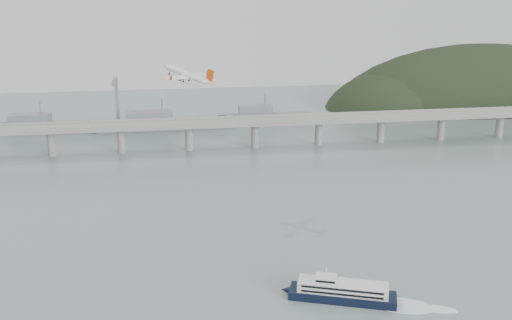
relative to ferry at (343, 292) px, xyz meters
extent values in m
plane|color=slate|center=(-24.23, 26.20, -3.68)|extent=(900.00, 900.00, 0.00)
cube|color=gray|center=(-24.23, 226.20, 16.32)|extent=(800.00, 22.00, 2.20)
cube|color=gray|center=(-24.23, 215.70, 18.32)|extent=(800.00, 0.60, 1.80)
cube|color=gray|center=(-24.23, 236.70, 18.32)|extent=(800.00, 0.60, 1.80)
cylinder|color=gray|center=(-154.23, 226.20, 5.82)|extent=(6.00, 6.00, 21.00)
cylinder|color=gray|center=(-104.23, 226.20, 5.82)|extent=(6.00, 6.00, 21.00)
cylinder|color=gray|center=(-54.23, 226.20, 5.82)|extent=(6.00, 6.00, 21.00)
cylinder|color=gray|center=(-4.23, 226.20, 5.82)|extent=(6.00, 6.00, 21.00)
cylinder|color=gray|center=(45.77, 226.20, 5.82)|extent=(6.00, 6.00, 21.00)
cylinder|color=gray|center=(95.77, 226.20, 5.82)|extent=(6.00, 6.00, 21.00)
cylinder|color=gray|center=(145.77, 226.20, 5.82)|extent=(6.00, 6.00, 21.00)
cylinder|color=gray|center=(195.77, 226.20, 5.82)|extent=(6.00, 6.00, 21.00)
ellipsoid|color=black|center=(245.77, 356.20, -21.68)|extent=(320.00, 150.00, 156.00)
ellipsoid|color=black|center=(150.77, 346.20, -15.68)|extent=(140.00, 110.00, 96.00)
cube|color=slate|center=(-174.23, 296.20, 0.32)|extent=(95.67, 20.15, 8.00)
cube|color=slate|center=(-183.73, 296.20, 8.32)|extent=(33.90, 15.02, 8.00)
cylinder|color=slate|center=(-174.23, 296.20, 16.32)|extent=(1.60, 1.60, 14.00)
cube|color=slate|center=(-74.23, 291.20, 0.32)|extent=(110.55, 21.43, 8.00)
cube|color=slate|center=(-85.23, 291.20, 8.32)|extent=(39.01, 16.73, 8.00)
cylinder|color=slate|center=(-74.23, 291.20, 16.32)|extent=(1.60, 1.60, 14.00)
cube|color=slate|center=(15.77, 301.20, 0.32)|extent=(85.00, 13.60, 8.00)
cube|color=slate|center=(7.27, 301.20, 8.32)|extent=(29.75, 11.90, 8.00)
cylinder|color=slate|center=(15.77, 301.20, 16.32)|extent=(1.60, 1.60, 14.00)
cube|color=slate|center=(-114.23, 326.20, 16.32)|extent=(3.00, 3.00, 40.00)
cube|color=slate|center=(-114.23, 316.20, 34.32)|extent=(3.00, 28.00, 3.00)
cube|color=black|center=(0.00, 0.00, -1.93)|extent=(44.58, 24.53, 3.49)
cone|color=black|center=(-22.17, 7.92, -1.93)|extent=(5.28, 4.75, 3.49)
cube|color=silver|center=(0.00, 0.00, 1.99)|extent=(37.42, 20.54, 4.36)
cube|color=black|center=(-1.48, -4.15, 3.12)|extent=(31.25, 11.28, 0.87)
cube|color=black|center=(-1.48, -4.15, 1.03)|extent=(31.25, 11.28, 0.87)
cube|color=black|center=(1.48, 4.15, 3.12)|extent=(31.25, 11.28, 0.87)
cube|color=black|center=(1.48, 4.15, 1.03)|extent=(31.25, 11.28, 0.87)
cube|color=silver|center=(-6.57, 2.35, 5.30)|extent=(10.27, 8.68, 2.27)
cube|color=black|center=(-7.61, -0.57, 5.30)|extent=(7.43, 2.74, 0.87)
cylinder|color=silver|center=(-6.57, 2.35, 8.09)|extent=(0.56, 0.56, 3.49)
ellipsoid|color=white|center=(22.99, -8.22, -3.63)|extent=(27.88, 20.28, 0.17)
ellipsoid|color=white|center=(34.49, -12.32, -3.63)|extent=(19.85, 12.25, 0.17)
cylinder|color=white|center=(-57.99, 105.82, 73.71)|extent=(20.79, 20.16, 8.89)
cone|color=white|center=(-68.76, 115.15, 76.94)|extent=(5.39, 5.32, 4.05)
cone|color=white|center=(-46.78, 96.15, 70.82)|extent=(6.09, 5.80, 4.25)
cube|color=white|center=(-57.50, 105.33, 72.62)|extent=(23.46, 26.64, 2.91)
cube|color=white|center=(-47.32, 96.67, 71.65)|extent=(9.27, 10.25, 1.43)
cube|color=#C7420D|center=(-46.04, 95.77, 74.38)|extent=(4.43, 3.49, 6.71)
cylinder|color=#C7420D|center=(-55.52, 110.17, 71.42)|extent=(4.50, 4.42, 2.92)
cylinder|color=black|center=(-56.94, 111.40, 71.84)|extent=(1.97, 1.97, 2.12)
cube|color=white|center=(-55.34, 110.08, 72.31)|extent=(2.05, 1.75, 1.58)
cylinder|color=#C7420D|center=(-62.00, 102.51, 71.93)|extent=(4.50, 4.42, 2.92)
cylinder|color=black|center=(-63.42, 103.73, 72.36)|extent=(1.97, 1.97, 2.12)
cube|color=white|center=(-61.82, 102.41, 72.82)|extent=(2.05, 1.75, 1.58)
cylinder|color=black|center=(-56.30, 107.31, 70.89)|extent=(0.90, 0.69, 2.22)
cylinder|color=black|center=(-56.50, 107.42, 69.92)|extent=(1.18, 1.03, 1.22)
cylinder|color=black|center=(-59.36, 103.69, 71.14)|extent=(0.90, 0.69, 2.22)
cylinder|color=black|center=(-59.56, 103.80, 70.16)|extent=(1.18, 1.03, 1.22)
cylinder|color=black|center=(-66.58, 113.08, 73.64)|extent=(0.90, 0.69, 2.22)
cylinder|color=black|center=(-66.79, 113.19, 72.66)|extent=(1.18, 1.03, 1.22)
cube|color=#C7420D|center=(-45.92, 115.89, 72.49)|extent=(1.64, 1.30, 2.47)
cube|color=#C7420D|center=(-65.94, 92.21, 74.07)|extent=(1.64, 1.30, 2.47)
camera|label=1|loc=(-66.21, -210.30, 125.46)|focal=42.00mm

